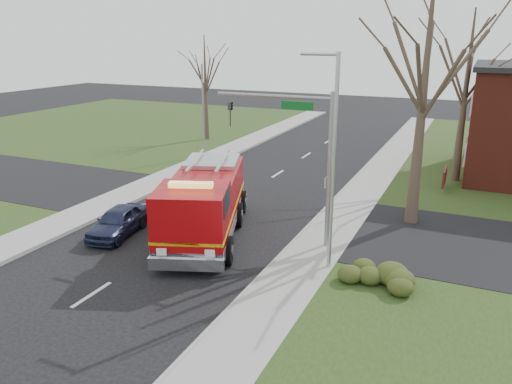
% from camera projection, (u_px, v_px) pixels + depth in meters
% --- Properties ---
extents(ground, '(120.00, 120.00, 0.00)m').
position_uv_depth(ground, '(182.00, 236.00, 23.19)').
color(ground, black).
rests_on(ground, ground).
extents(sidewalk_right, '(2.40, 80.00, 0.15)m').
position_uv_depth(sidewalk_right, '(308.00, 258.00, 20.74)').
color(sidewalk_right, gray).
rests_on(sidewalk_right, ground).
extents(sidewalk_left, '(2.40, 80.00, 0.15)m').
position_uv_depth(sidewalk_left, '(79.00, 216.00, 25.60)').
color(sidewalk_left, gray).
rests_on(sidewalk_left, ground).
extents(health_center_sign, '(0.12, 2.00, 1.40)m').
position_uv_depth(health_center_sign, '(444.00, 177.00, 29.69)').
color(health_center_sign, '#551513').
rests_on(health_center_sign, ground).
extents(hedge_corner, '(2.80, 2.00, 0.90)m').
position_uv_depth(hedge_corner, '(372.00, 270.00, 18.62)').
color(hedge_corner, '#273212').
rests_on(hedge_corner, lawn_right).
extents(bare_tree_near, '(6.00, 6.00, 12.00)m').
position_uv_depth(bare_tree_near, '(426.00, 71.00, 22.47)').
color(bare_tree_near, '#3F3025').
rests_on(bare_tree_near, ground).
extents(bare_tree_far, '(5.25, 5.25, 10.50)m').
position_uv_depth(bare_tree_far, '(467.00, 78.00, 29.98)').
color(bare_tree_far, '#3F3025').
rests_on(bare_tree_far, ground).
extents(bare_tree_left, '(4.50, 4.50, 9.00)m').
position_uv_depth(bare_tree_left, '(205.00, 77.00, 42.84)').
color(bare_tree_left, '#3F3025').
rests_on(bare_tree_left, ground).
extents(traffic_signal_mast, '(5.29, 0.18, 6.80)m').
position_uv_depth(traffic_signal_mast, '(301.00, 140.00, 21.04)').
color(traffic_signal_mast, gray).
rests_on(traffic_signal_mast, ground).
extents(streetlight_pole, '(1.48, 0.16, 8.40)m').
position_uv_depth(streetlight_pole, '(332.00, 158.00, 18.59)').
color(streetlight_pole, '#B7BABF').
rests_on(streetlight_pole, ground).
extents(utility_pole_far, '(0.14, 0.14, 7.00)m').
position_uv_depth(utility_pole_far, '(203.00, 112.00, 36.98)').
color(utility_pole_far, gray).
rests_on(utility_pole_far, ground).
extents(fire_engine, '(5.67, 8.96, 3.42)m').
position_uv_depth(fire_engine, '(204.00, 205.00, 22.68)').
color(fire_engine, '#9E070A').
rests_on(fire_engine, ground).
extents(parked_car_maroon, '(2.19, 4.11, 1.33)m').
position_uv_depth(parked_car_maroon, '(118.00, 221.00, 23.22)').
color(parked_car_maroon, '#1C223F').
rests_on(parked_car_maroon, ground).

